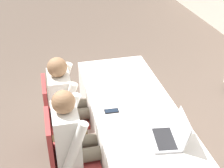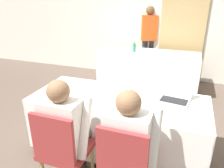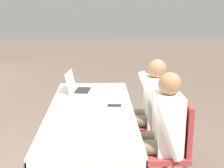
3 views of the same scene
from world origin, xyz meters
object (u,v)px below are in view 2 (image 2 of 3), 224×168
at_px(chair_near_left, 62,148).
at_px(person_white_shirt, 130,141).
at_px(person_checkered_shirt, 67,127).
at_px(person_red_shirt, 149,37).
at_px(cell_phone, 120,108).
at_px(water_bottle, 134,47).
at_px(laptop, 175,97).
at_px(chair_near_right, 126,164).

relative_size(chair_near_left, person_white_shirt, 0.78).
distance_m(person_checkered_shirt, person_red_shirt, 3.49).
relative_size(chair_near_left, person_red_shirt, 0.57).
height_order(cell_phone, chair_near_left, chair_near_left).
bearing_deg(person_white_shirt, person_red_shirt, -81.32).
height_order(person_white_shirt, person_red_shirt, person_red_shirt).
distance_m(cell_phone, person_checkered_shirt, 0.55).
relative_size(water_bottle, chair_near_left, 0.24).
distance_m(laptop, person_white_shirt, 0.83).
xyz_separation_m(cell_phone, chair_near_left, (-0.40, -0.48, -0.24)).
bearing_deg(chair_near_left, water_bottle, -88.48).
bearing_deg(cell_phone, person_checkered_shirt, -133.50).
xyz_separation_m(chair_near_right, person_white_shirt, (0.00, 0.10, 0.16)).
height_order(person_checkered_shirt, person_white_shirt, same).
distance_m(cell_phone, water_bottle, 2.45).
bearing_deg(water_bottle, person_red_shirt, 77.58).
bearing_deg(cell_phone, person_white_shirt, -57.85).
distance_m(person_checkered_shirt, person_white_shirt, 0.61).
height_order(laptop, chair_near_left, laptop).
relative_size(cell_phone, chair_near_right, 0.15).
bearing_deg(person_checkered_shirt, chair_near_right, 170.38).
bearing_deg(person_white_shirt, person_checkered_shirt, 0.00).
xyz_separation_m(laptop, person_checkered_shirt, (-0.91, -0.76, -0.12)).
bearing_deg(cell_phone, water_bottle, 104.01).
xyz_separation_m(cell_phone, person_red_shirt, (-0.32, 3.10, 0.17)).
height_order(cell_phone, person_white_shirt, person_white_shirt).
bearing_deg(person_checkered_shirt, laptop, -139.94).
bearing_deg(person_red_shirt, chair_near_left, -112.93).
bearing_deg(laptop, water_bottle, 123.81).
distance_m(water_bottle, person_red_shirt, 0.72).
bearing_deg(person_white_shirt, laptop, -111.29).
bearing_deg(laptop, cell_phone, -135.16).
distance_m(cell_phone, chair_near_right, 0.58).
distance_m(chair_near_left, person_white_shirt, 0.64).
xyz_separation_m(chair_near_right, person_checkered_shirt, (-0.61, 0.10, 0.16)).
bearing_deg(laptop, person_checkered_shirt, -132.08).
xyz_separation_m(laptop, water_bottle, (-0.98, 2.02, 0.05)).
distance_m(laptop, cell_phone, 0.64).
relative_size(laptop, person_white_shirt, 0.30).
xyz_separation_m(person_checkered_shirt, person_red_shirt, (0.08, 3.48, 0.25)).
distance_m(water_bottle, chair_near_right, 2.98).
bearing_deg(laptop, chair_near_right, -101.09).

